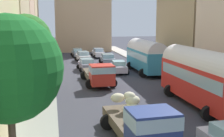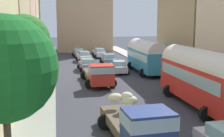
{
  "view_description": "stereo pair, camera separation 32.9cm",
  "coord_description": "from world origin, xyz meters",
  "px_view_note": "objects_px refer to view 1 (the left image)",
  "views": [
    {
      "loc": [
        -6.18,
        -6.66,
        6.37
      ],
      "look_at": [
        0.0,
        23.6,
        1.22
      ],
      "focal_mm": 46.84,
      "sensor_mm": 36.0,
      "label": 1
    },
    {
      "loc": [
        -5.86,
        -6.72,
        6.37
      ],
      "look_at": [
        0.0,
        23.6,
        1.22
      ],
      "focal_mm": 46.84,
      "sensor_mm": 36.0,
      "label": 2
    }
  ],
  "objects_px": {
    "parked_bus_0": "(202,75)",
    "car_5": "(108,59)",
    "cargo_truck_0": "(141,123)",
    "car_1": "(83,57)",
    "pedestrian_1": "(48,88)",
    "car_4": "(119,67)",
    "car_0": "(87,64)",
    "parked_bus_1": "(146,55)",
    "pedestrian_0": "(44,88)",
    "car_6": "(98,53)",
    "cargo_truck_1": "(99,74)",
    "car_2": "(77,53)"
  },
  "relations": [
    {
      "from": "parked_bus_0",
      "to": "parked_bus_1",
      "type": "bearing_deg",
      "value": 88.72
    },
    {
      "from": "parked_bus_0",
      "to": "cargo_truck_0",
      "type": "height_order",
      "value": "parked_bus_0"
    },
    {
      "from": "pedestrian_0",
      "to": "cargo_truck_1",
      "type": "bearing_deg",
      "value": 41.59
    },
    {
      "from": "parked_bus_0",
      "to": "pedestrian_0",
      "type": "xyz_separation_m",
      "value": [
        -11.49,
        3.88,
        -1.34
      ]
    },
    {
      "from": "car_1",
      "to": "car_5",
      "type": "height_order",
      "value": "car_1"
    },
    {
      "from": "pedestrian_0",
      "to": "pedestrian_1",
      "type": "distance_m",
      "value": 0.36
    },
    {
      "from": "parked_bus_0",
      "to": "cargo_truck_1",
      "type": "bearing_deg",
      "value": 126.68
    },
    {
      "from": "cargo_truck_0",
      "to": "car_4",
      "type": "xyz_separation_m",
      "value": [
        3.5,
        20.45,
        -0.47
      ]
    },
    {
      "from": "parked_bus_0",
      "to": "car_5",
      "type": "distance_m",
      "value": 22.47
    },
    {
      "from": "car_4",
      "to": "parked_bus_0",
      "type": "bearing_deg",
      "value": -78.7
    },
    {
      "from": "parked_bus_0",
      "to": "car_4",
      "type": "xyz_separation_m",
      "value": [
        -2.93,
        14.68,
        -1.61
      ]
    },
    {
      "from": "car_1",
      "to": "car_0",
      "type": "bearing_deg",
      "value": -92.74
    },
    {
      "from": "parked_bus_1",
      "to": "cargo_truck_1",
      "type": "xyz_separation_m",
      "value": [
        -6.63,
        -5.76,
        -1.0
      ]
    },
    {
      "from": "cargo_truck_1",
      "to": "car_6",
      "type": "xyz_separation_m",
      "value": [
        3.3,
        21.58,
        -0.39
      ]
    },
    {
      "from": "car_1",
      "to": "car_6",
      "type": "distance_m",
      "value": 5.6
    },
    {
      "from": "parked_bus_1",
      "to": "car_5",
      "type": "distance_m",
      "value": 8.72
    },
    {
      "from": "cargo_truck_0",
      "to": "car_1",
      "type": "relative_size",
      "value": 1.5
    },
    {
      "from": "parked_bus_1",
      "to": "car_2",
      "type": "bearing_deg",
      "value": 111.47
    },
    {
      "from": "cargo_truck_0",
      "to": "cargo_truck_1",
      "type": "distance_m",
      "value": 14.25
    },
    {
      "from": "car_0",
      "to": "car_2",
      "type": "distance_m",
      "value": 14.09
    },
    {
      "from": "cargo_truck_0",
      "to": "car_1",
      "type": "height_order",
      "value": "cargo_truck_0"
    },
    {
      "from": "parked_bus_0",
      "to": "parked_bus_1",
      "type": "xyz_separation_m",
      "value": [
        0.32,
        14.23,
        -0.19
      ]
    },
    {
      "from": "parked_bus_1",
      "to": "car_4",
      "type": "xyz_separation_m",
      "value": [
        -3.25,
        0.45,
        -1.42
      ]
    },
    {
      "from": "parked_bus_0",
      "to": "car_1",
      "type": "distance_m",
      "value": 26.17
    },
    {
      "from": "car_1",
      "to": "car_4",
      "type": "xyz_separation_m",
      "value": [
        3.18,
        -10.72,
        -0.04
      ]
    },
    {
      "from": "cargo_truck_1",
      "to": "car_6",
      "type": "bearing_deg",
      "value": 81.3
    },
    {
      "from": "pedestrian_1",
      "to": "car_6",
      "type": "bearing_deg",
      "value": 72.79
    },
    {
      "from": "car_4",
      "to": "car_6",
      "type": "distance_m",
      "value": 15.38
    },
    {
      "from": "car_1",
      "to": "cargo_truck_0",
      "type": "bearing_deg",
      "value": -90.59
    },
    {
      "from": "car_6",
      "to": "car_2",
      "type": "bearing_deg",
      "value": 156.88
    },
    {
      "from": "cargo_truck_1",
      "to": "pedestrian_0",
      "type": "height_order",
      "value": "cargo_truck_1"
    },
    {
      "from": "car_4",
      "to": "car_0",
      "type": "bearing_deg",
      "value": 142.05
    },
    {
      "from": "cargo_truck_1",
      "to": "parked_bus_0",
      "type": "bearing_deg",
      "value": -53.32
    },
    {
      "from": "car_2",
      "to": "car_6",
      "type": "distance_m",
      "value": 3.79
    },
    {
      "from": "car_2",
      "to": "pedestrian_0",
      "type": "xyz_separation_m",
      "value": [
        -4.99,
        -27.66,
        0.29
      ]
    },
    {
      "from": "car_2",
      "to": "car_5",
      "type": "xyz_separation_m",
      "value": [
        3.63,
        -9.32,
        0.0
      ]
    },
    {
      "from": "car_1",
      "to": "pedestrian_1",
      "type": "bearing_deg",
      "value": -103.11
    },
    {
      "from": "cargo_truck_1",
      "to": "car_5",
      "type": "distance_m",
      "value": 14.18
    },
    {
      "from": "pedestrian_0",
      "to": "car_6",
      "type": "bearing_deg",
      "value": 72.06
    },
    {
      "from": "parked_bus_0",
      "to": "pedestrian_0",
      "type": "relative_size",
      "value": 5.46
    },
    {
      "from": "parked_bus_0",
      "to": "cargo_truck_1",
      "type": "xyz_separation_m",
      "value": [
        -6.31,
        8.48,
        -1.19
      ]
    },
    {
      "from": "car_4",
      "to": "parked_bus_1",
      "type": "bearing_deg",
      "value": -7.85
    },
    {
      "from": "car_4",
      "to": "pedestrian_1",
      "type": "bearing_deg",
      "value": -127.05
    },
    {
      "from": "parked_bus_1",
      "to": "cargo_truck_0",
      "type": "relative_size",
      "value": 1.35
    },
    {
      "from": "parked_bus_0",
      "to": "car_4",
      "type": "height_order",
      "value": "parked_bus_0"
    },
    {
      "from": "car_0",
      "to": "pedestrian_0",
      "type": "xyz_separation_m",
      "value": [
        -4.99,
        -13.57,
        0.28
      ]
    },
    {
      "from": "car_2",
      "to": "car_5",
      "type": "relative_size",
      "value": 1.0
    },
    {
      "from": "car_6",
      "to": "car_1",
      "type": "bearing_deg",
      "value": -123.63
    },
    {
      "from": "parked_bus_1",
      "to": "car_1",
      "type": "xyz_separation_m",
      "value": [
        -6.43,
        11.16,
        -1.39
      ]
    },
    {
      "from": "parked_bus_1",
      "to": "car_6",
      "type": "relative_size",
      "value": 2.22
    }
  ]
}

